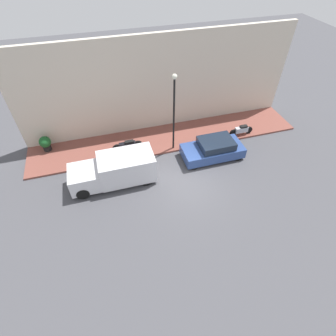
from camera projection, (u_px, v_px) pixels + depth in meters
name	position (u px, v px, depth m)	size (l,w,h in m)	color
ground_plane	(188.00, 184.00, 15.65)	(60.00, 60.00, 0.00)	#47474C
sidewalk	(167.00, 138.00, 18.74)	(3.08, 18.88, 0.13)	brown
building_facade	(160.00, 85.00, 17.63)	(0.30, 18.88, 6.62)	beige
parked_car	(213.00, 149.00, 16.99)	(1.81, 3.95, 1.32)	#2D4784
delivery_van	(114.00, 170.00, 15.19)	(1.86, 4.89, 1.81)	silver
scooter_silver	(241.00, 130.00, 18.66)	(0.30, 1.77, 0.73)	#B7B7BF
motorcycle_black	(128.00, 145.00, 17.36)	(0.30, 2.02, 0.78)	black
streetlamp	(174.00, 106.00, 15.62)	(0.31, 0.31, 5.21)	black
potted_plant	(45.00, 143.00, 17.30)	(0.76, 0.76, 1.06)	black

